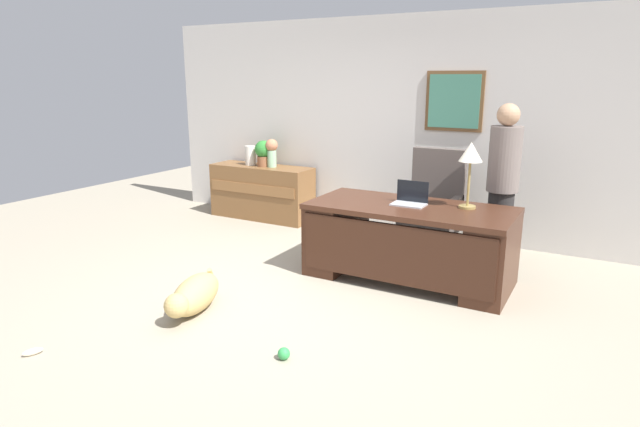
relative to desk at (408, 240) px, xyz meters
name	(u,v)px	position (x,y,z in m)	size (l,w,h in m)	color
ground_plane	(293,299)	(-0.73, -0.96, -0.41)	(12.00, 12.00, 0.00)	#9E937F
back_wall	(401,127)	(-0.73, 1.64, 0.94)	(7.00, 0.16, 2.70)	silver
desk	(408,240)	(0.00, 0.00, 0.00)	(1.96, 0.92, 0.75)	#422316
credenza	(262,192)	(-2.65, 1.29, -0.04)	(1.49, 0.50, 0.75)	brown
armchair	(433,209)	(-0.05, 0.95, 0.10)	(0.60, 0.59, 1.18)	#564C47
person_standing	(502,185)	(0.70, 0.83, 0.47)	(0.32, 0.32, 1.71)	#262323
dog_lying	(194,295)	(-1.33, -1.60, -0.26)	(0.48, 0.84, 0.30)	tan
laptop	(410,199)	(-0.02, 0.09, 0.39)	(0.32, 0.22, 0.22)	#B2B5BA
desk_lamp	(471,156)	(0.50, 0.20, 0.83)	(0.22, 0.22, 0.63)	#9E8447
vase_with_flowers	(272,151)	(-2.47, 1.29, 0.56)	(0.17, 0.17, 0.39)	#9ACBA0
vase_empty	(251,155)	(-2.83, 1.29, 0.47)	(0.15, 0.15, 0.27)	silver
potted_plant	(263,152)	(-2.61, 1.29, 0.53)	(0.24, 0.24, 0.36)	brown
dog_toy_ball	(284,354)	(-0.22, -1.91, -0.37)	(0.09, 0.09, 0.09)	green
dog_toy_bone	(33,352)	(-1.86, -2.74, -0.39)	(0.14, 0.05, 0.05)	beige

